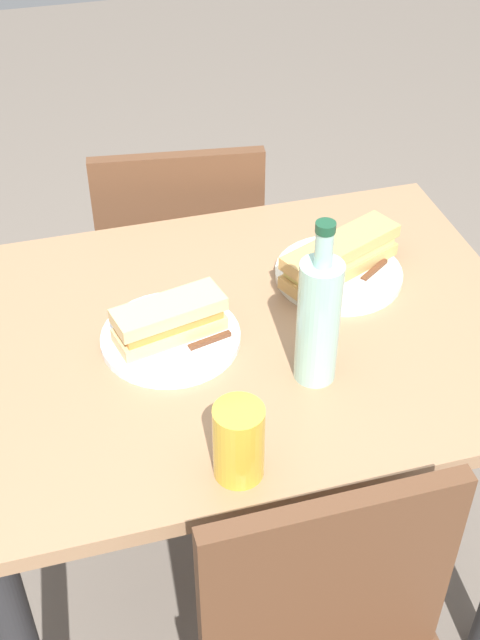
{
  "coord_description": "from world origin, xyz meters",
  "views": [
    {
      "loc": [
        0.3,
        1.09,
        1.72
      ],
      "look_at": [
        0.0,
        0.0,
        0.78
      ],
      "focal_mm": 46.85,
      "sensor_mm": 36.0,
      "label": 1
    }
  ],
  "objects_px": {
    "beer_glass": "(239,442)",
    "knife_near": "(190,348)",
    "chair_near": "(180,266)",
    "plate_near": "(170,336)",
    "baguette_sandwich_near": "(169,318)",
    "knife_far": "(363,280)",
    "dining_table": "(240,383)",
    "plate_far": "(338,274)",
    "water_bottle": "(318,319)",
    "baguette_sandwich_far": "(340,256)"
  },
  "relations": [
    {
      "from": "knife_near",
      "to": "plate_far",
      "type": "height_order",
      "value": "knife_near"
    },
    {
      "from": "dining_table",
      "to": "baguette_sandwich_far",
      "type": "distance_m",
      "value": 0.3
    },
    {
      "from": "plate_near",
      "to": "knife_far",
      "type": "relative_size",
      "value": 1.58
    },
    {
      "from": "knife_near",
      "to": "knife_far",
      "type": "distance_m",
      "value": 0.37
    },
    {
      "from": "baguette_sandwich_far",
      "to": "knife_far",
      "type": "height_order",
      "value": "baguette_sandwich_far"
    },
    {
      "from": "plate_near",
      "to": "knife_far",
      "type": "xyz_separation_m",
      "value": [
        -0.38,
        -0.05,
        0.01
      ]
    },
    {
      "from": "baguette_sandwich_near",
      "to": "beer_glass",
      "type": "xyz_separation_m",
      "value": [
        -0.04,
        0.32,
        0.02
      ]
    },
    {
      "from": "chair_near",
      "to": "knife_near",
      "type": "distance_m",
      "value": 0.7
    },
    {
      "from": "plate_far",
      "to": "knife_far",
      "type": "xyz_separation_m",
      "value": [
        -0.03,
        0.04,
        0.01
      ]
    },
    {
      "from": "knife_far",
      "to": "water_bottle",
      "type": "relative_size",
      "value": 0.51
    },
    {
      "from": "dining_table",
      "to": "knife_far",
      "type": "distance_m",
      "value": 0.3
    },
    {
      "from": "baguette_sandwich_near",
      "to": "plate_far",
      "type": "height_order",
      "value": "baguette_sandwich_near"
    },
    {
      "from": "plate_near",
      "to": "baguette_sandwich_far",
      "type": "height_order",
      "value": "baguette_sandwich_far"
    },
    {
      "from": "baguette_sandwich_near",
      "to": "baguette_sandwich_far",
      "type": "height_order",
      "value": "same"
    },
    {
      "from": "baguette_sandwich_near",
      "to": "water_bottle",
      "type": "distance_m",
      "value": 0.27
    },
    {
      "from": "dining_table",
      "to": "beer_glass",
      "type": "relative_size",
      "value": 8.02
    },
    {
      "from": "dining_table",
      "to": "beer_glass",
      "type": "bearing_deg",
      "value": 74.24
    },
    {
      "from": "chair_near",
      "to": "baguette_sandwich_far",
      "type": "distance_m",
      "value": 0.62
    },
    {
      "from": "baguette_sandwich_near",
      "to": "plate_far",
      "type": "bearing_deg",
      "value": -164.92
    },
    {
      "from": "knife_far",
      "to": "baguette_sandwich_near",
      "type": "bearing_deg",
      "value": 7.56
    },
    {
      "from": "plate_near",
      "to": "water_bottle",
      "type": "relative_size",
      "value": 0.81
    },
    {
      "from": "baguette_sandwich_far",
      "to": "water_bottle",
      "type": "height_order",
      "value": "water_bottle"
    },
    {
      "from": "dining_table",
      "to": "knife_near",
      "type": "height_order",
      "value": "knife_near"
    },
    {
      "from": "dining_table",
      "to": "plate_near",
      "type": "distance_m",
      "value": 0.19
    },
    {
      "from": "chair_near",
      "to": "baguette_sandwich_near",
      "type": "relative_size",
      "value": 4.25
    },
    {
      "from": "plate_near",
      "to": "baguette_sandwich_near",
      "type": "bearing_deg",
      "value": -90.0
    },
    {
      "from": "knife_near",
      "to": "water_bottle",
      "type": "xyz_separation_m",
      "value": [
        -0.19,
        0.1,
        0.1
      ]
    },
    {
      "from": "chair_near",
      "to": "knife_far",
      "type": "bearing_deg",
      "value": 115.49
    },
    {
      "from": "plate_near",
      "to": "beer_glass",
      "type": "relative_size",
      "value": 1.89
    },
    {
      "from": "dining_table",
      "to": "water_bottle",
      "type": "height_order",
      "value": "water_bottle"
    },
    {
      "from": "plate_near",
      "to": "baguette_sandwich_far",
      "type": "distance_m",
      "value": 0.36
    },
    {
      "from": "chair_near",
      "to": "baguette_sandwich_near",
      "type": "distance_m",
      "value": 0.67
    },
    {
      "from": "dining_table",
      "to": "beer_glass",
      "type": "height_order",
      "value": "beer_glass"
    },
    {
      "from": "plate_near",
      "to": "knife_far",
      "type": "bearing_deg",
      "value": -172.44
    },
    {
      "from": "chair_near",
      "to": "knife_near",
      "type": "bearing_deg",
      "value": 80.31
    },
    {
      "from": "plate_near",
      "to": "baguette_sandwich_near",
      "type": "relative_size",
      "value": 1.2
    },
    {
      "from": "baguette_sandwich_near",
      "to": "baguette_sandwich_far",
      "type": "distance_m",
      "value": 0.36
    },
    {
      "from": "plate_near",
      "to": "baguette_sandwich_far",
      "type": "bearing_deg",
      "value": -164.92
    },
    {
      "from": "beer_glass",
      "to": "knife_near",
      "type": "bearing_deg",
      "value": -87.12
    },
    {
      "from": "chair_near",
      "to": "baguette_sandwich_near",
      "type": "bearing_deg",
      "value": 77.23
    },
    {
      "from": "water_bottle",
      "to": "plate_far",
      "type": "bearing_deg",
      "value": -118.88
    },
    {
      "from": "chair_near",
      "to": "plate_near",
      "type": "xyz_separation_m",
      "value": [
        0.13,
        0.57,
        0.28
      ]
    },
    {
      "from": "knife_far",
      "to": "beer_glass",
      "type": "xyz_separation_m",
      "value": [
        0.34,
        0.37,
        0.05
      ]
    },
    {
      "from": "plate_far",
      "to": "water_bottle",
      "type": "distance_m",
      "value": 0.3
    },
    {
      "from": "dining_table",
      "to": "water_bottle",
      "type": "distance_m",
      "value": 0.31
    },
    {
      "from": "chair_near",
      "to": "baguette_sandwich_far",
      "type": "xyz_separation_m",
      "value": [
        -0.22,
        0.48,
        0.32
      ]
    },
    {
      "from": "plate_far",
      "to": "beer_glass",
      "type": "bearing_deg",
      "value": 52.87
    },
    {
      "from": "dining_table",
      "to": "plate_near",
      "type": "xyz_separation_m",
      "value": [
        0.13,
        -0.0,
        0.14
      ]
    },
    {
      "from": "plate_far",
      "to": "knife_far",
      "type": "relative_size",
      "value": 1.58
    },
    {
      "from": "chair_near",
      "to": "baguette_sandwich_far",
      "type": "relative_size",
      "value": 3.34
    }
  ]
}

